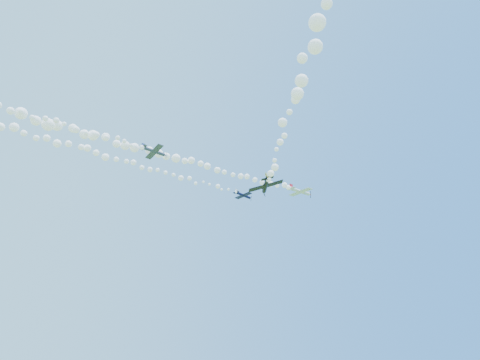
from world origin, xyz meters
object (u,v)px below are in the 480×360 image
plane_white (300,191)px  plane_black (266,185)px  plane_grey (154,151)px  plane_navy (243,195)px

plane_white → plane_black: 45.18m
plane_grey → plane_black: plane_grey is taller
plane_grey → plane_black: 30.41m
plane_white → plane_grey: (-44.90, -3.25, -1.71)m
plane_black → plane_navy: bearing=0.4°
plane_navy → plane_grey: 37.65m
plane_white → plane_black: plane_white is taller
plane_navy → plane_grey: (-33.94, -16.10, -2.54)m
plane_white → plane_black: (-32.47, -27.19, -15.74)m
plane_black → plane_white: bearing=-21.4°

